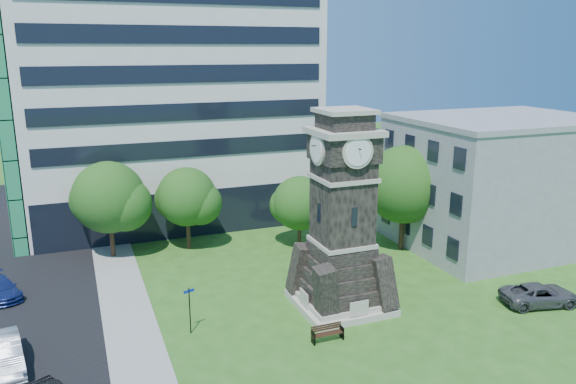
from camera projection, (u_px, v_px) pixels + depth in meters
name	position (u px, v px, depth m)	size (l,w,h in m)	color
ground	(308.00, 328.00, 32.15)	(160.00, 160.00, 0.00)	#2A5618
sidewalk	(129.00, 318.00, 33.32)	(3.00, 70.00, 0.06)	gray
clock_tower	(342.00, 225.00, 33.69)	(5.40, 5.40, 12.22)	beige
office_tall	(165.00, 64.00, 50.83)	(26.20, 15.11, 28.60)	silver
office_low	(498.00, 181.00, 45.08)	(15.20, 12.20, 10.40)	#95979A
car_street_mid	(4.00, 354.00, 27.91)	(1.65, 4.72, 1.56)	silver
car_street_north	(1.00, 288.00, 36.01)	(1.70, 4.18, 1.21)	navy
car_east_lot	(540.00, 295.00, 34.96)	(2.22, 4.82, 1.34)	#494A4E
park_bench	(327.00, 332.00, 30.66)	(1.83, 0.49, 0.94)	black
street_sign	(190.00, 305.00, 31.16)	(0.65, 0.07, 2.73)	black
tree_nw	(110.00, 200.00, 42.18)	(5.98, 5.44, 7.44)	#332114
tree_nc	(188.00, 199.00, 43.95)	(5.11, 4.64, 6.62)	#332114
tree_ne	(300.00, 205.00, 44.63)	(4.76, 4.33, 5.79)	#332114
tree_east	(405.00, 187.00, 43.67)	(6.70, 6.09, 8.34)	#332114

